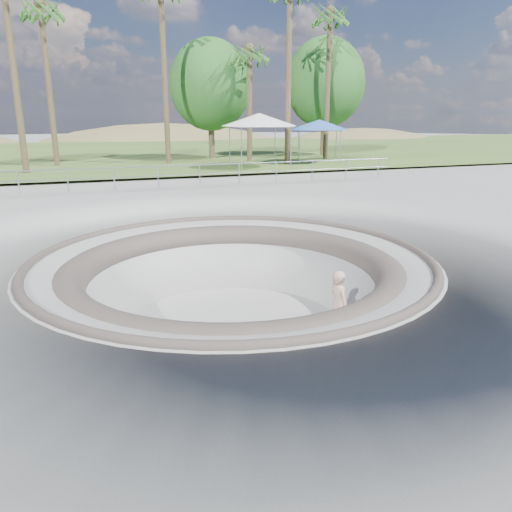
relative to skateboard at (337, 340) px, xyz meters
name	(u,v)px	position (x,y,z in m)	size (l,w,h in m)	color
ground	(232,258)	(-2.16, 1.76, 1.84)	(180.00, 180.00, 0.00)	#A9A9A4
skate_bowl	(233,324)	(-2.16, 1.76, 0.01)	(14.00, 14.00, 4.10)	#A9A9A4
grass_strip	(119,153)	(-2.16, 35.76, 2.06)	(180.00, 36.00, 0.12)	#3C5D25
distant_hills	(138,194)	(1.62, 58.93, -5.18)	(103.20, 45.00, 28.60)	brown
safety_railing	(158,177)	(-2.16, 13.76, 2.53)	(25.00, 0.06, 1.03)	gray
skateboard	(337,340)	(0.00, 0.00, 0.00)	(0.82, 0.47, 0.08)	brown
skater	(339,306)	(0.00, 0.00, 0.91)	(0.65, 0.43, 1.78)	tan
canopy_white	(259,120)	(5.06, 19.76, 4.99)	(6.48, 6.48, 3.28)	gray
canopy_blue	(319,125)	(10.05, 21.60, 4.61)	(5.23, 5.23, 2.86)	gray
palm_b	(41,14)	(-6.93, 25.21, 11.13)	(2.60, 2.60, 10.52)	brown
palm_d	(249,56)	(5.86, 23.97, 9.09)	(2.60, 2.60, 8.33)	brown
palm_f	(330,21)	(11.75, 23.84, 11.54)	(2.60, 2.60, 10.96)	brown
bushy_tree_mid	(210,85)	(3.93, 27.15, 7.34)	(5.96, 5.42, 8.60)	brown
bushy_tree_right	(325,83)	(13.15, 27.01, 7.65)	(6.30, 5.73, 9.09)	brown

